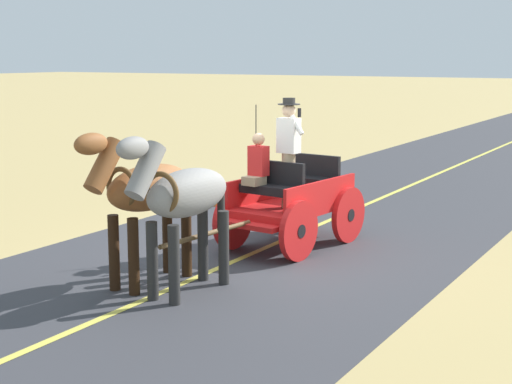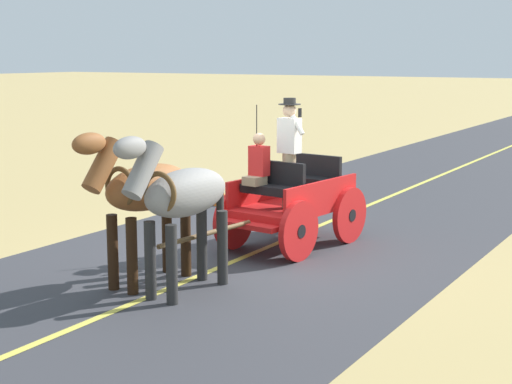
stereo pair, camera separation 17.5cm
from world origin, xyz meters
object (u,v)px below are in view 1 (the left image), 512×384
(horse_near_side, at_px, (183,197))
(horse_off_side, at_px, (144,192))
(traffic_cone, at_px, (217,194))
(horse_drawn_carriage, at_px, (289,199))

(horse_near_side, height_order, horse_off_side, same)
(horse_near_side, distance_m, horse_off_side, 0.71)
(horse_near_side, bearing_deg, traffic_cone, -61.21)
(horse_drawn_carriage, xyz_separation_m, traffic_cone, (3.01, -2.45, -0.57))
(traffic_cone, bearing_deg, horse_drawn_carriage, 140.83)
(horse_drawn_carriage, height_order, horse_near_side, horse_drawn_carriage)
(horse_off_side, xyz_separation_m, traffic_cone, (2.32, -5.42, -1.07))
(horse_near_side, height_order, traffic_cone, horse_near_side)
(horse_off_side, bearing_deg, horse_drawn_carriage, -103.09)
(horse_near_side, bearing_deg, horse_off_side, -6.45)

